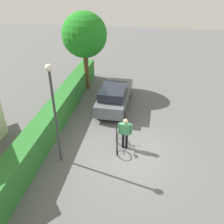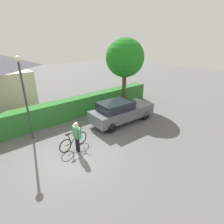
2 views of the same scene
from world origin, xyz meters
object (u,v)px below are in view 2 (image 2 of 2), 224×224
(street_lamp, at_px, (24,89))
(tree_kerbside, at_px, (125,58))
(parked_car_near, at_px, (121,111))
(person_rider, at_px, (77,135))
(bicycle, at_px, (74,141))

(street_lamp, bearing_deg, tree_kerbside, 5.33)
(parked_car_near, relative_size, person_rider, 2.76)
(parked_car_near, bearing_deg, tree_kerbside, 43.16)
(parked_car_near, xyz_separation_m, person_rider, (-3.85, -1.06, 0.13))
(parked_car_near, relative_size, tree_kerbside, 0.84)
(street_lamp, bearing_deg, person_rider, -64.10)
(bicycle, bearing_deg, parked_car_near, 9.92)
(tree_kerbside, bearing_deg, parked_car_near, -136.84)
(parked_car_near, height_order, tree_kerbside, tree_kerbside)
(bicycle, xyz_separation_m, person_rider, (0.01, -0.38, 0.53))
(bicycle, bearing_deg, person_rider, -88.10)
(bicycle, distance_m, person_rider, 0.65)
(parked_car_near, bearing_deg, bicycle, -170.08)
(parked_car_near, distance_m, tree_kerbside, 4.57)
(street_lamp, relative_size, tree_kerbside, 0.85)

